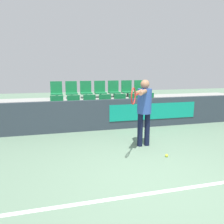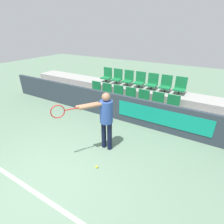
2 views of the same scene
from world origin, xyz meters
The scene contains 21 objects.
ground_plane centered at (0.00, 0.00, 0.00)m, with size 30.00×30.00×0.00m, color slate.
court_baseline centered at (0.00, -0.47, 0.00)m, with size 5.42×0.08×0.01m.
barrier_wall centered at (0.03, 3.22, 0.48)m, with size 11.38×0.14×0.95m.
bleacher_tier_front centered at (0.00, 3.75, 0.21)m, with size 10.98×0.92×0.41m.
bleacher_tier_middle centered at (0.00, 4.67, 0.41)m, with size 10.98×0.92×0.83m.
stadium_chair_0 centered at (-1.60, 3.87, 0.69)m, with size 0.42×0.36×0.61m.
stadium_chair_1 centered at (-1.06, 3.87, 0.69)m, with size 0.42×0.36×0.61m.
stadium_chair_2 centered at (-0.53, 3.87, 0.69)m, with size 0.42×0.36×0.61m.
stadium_chair_3 centered at (0.00, 3.87, 0.69)m, with size 0.42×0.36×0.61m.
stadium_chair_4 centered at (0.53, 3.87, 0.69)m, with size 0.42×0.36×0.61m.
stadium_chair_5 centered at (1.06, 3.87, 0.69)m, with size 0.42×0.36×0.61m.
stadium_chair_6 centered at (1.60, 3.87, 0.69)m, with size 0.42×0.36×0.61m.
stadium_chair_7 centered at (-1.60, 4.79, 1.10)m, with size 0.42×0.36×0.61m.
stadium_chair_8 centered at (-1.06, 4.79, 1.10)m, with size 0.42×0.36×0.61m.
stadium_chair_9 centered at (-0.53, 4.79, 1.10)m, with size 0.42×0.36×0.61m.
stadium_chair_10 centered at (0.00, 4.79, 1.10)m, with size 0.42×0.36×0.61m.
stadium_chair_11 centered at (0.53, 4.79, 1.10)m, with size 0.42×0.36×0.61m.
stadium_chair_12 centered at (1.06, 4.79, 1.10)m, with size 0.42×0.36×0.61m.
stadium_chair_13 centered at (1.60, 4.79, 1.10)m, with size 0.42×0.36×0.61m.
tennis_player centered at (0.40, 1.50, 1.01)m, with size 0.91×1.30×1.63m.
tennis_ball centered at (0.66, 0.76, 0.03)m, with size 0.07×0.07×0.07m.
Camera 1 is at (-1.59, -3.26, 1.88)m, focal length 35.00 mm.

